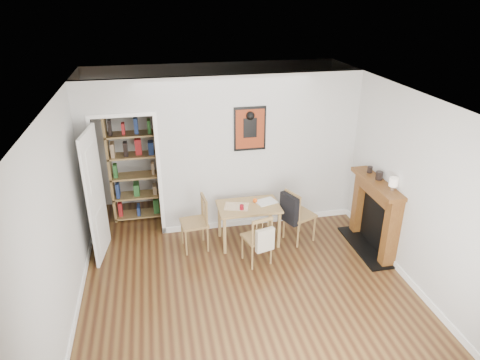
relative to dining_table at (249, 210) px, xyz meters
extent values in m
plane|color=brown|center=(-0.27, -0.80, -0.58)|extent=(5.20, 5.20, 0.00)
plane|color=beige|center=(-0.27, 1.80, 0.72)|extent=(4.50, 0.00, 4.50)
plane|color=beige|center=(-0.27, -3.40, 0.72)|extent=(4.50, 0.00, 4.50)
plane|color=beige|center=(-2.52, -0.80, 0.72)|extent=(0.00, 5.20, 5.20)
plane|color=beige|center=(1.98, -0.80, 0.72)|extent=(0.00, 5.20, 5.20)
plane|color=white|center=(-0.27, -0.80, 2.02)|extent=(5.20, 5.20, 0.00)
cube|color=beige|center=(0.31, 0.60, 0.72)|extent=(3.35, 0.10, 2.60)
cube|color=beige|center=(-2.39, 0.60, 0.72)|extent=(0.25, 0.10, 2.60)
cube|color=beige|center=(-1.82, 0.60, 1.74)|extent=(0.90, 0.10, 0.55)
cube|color=white|center=(-2.30, 0.60, 0.44)|extent=(0.06, 0.14, 2.05)
cube|color=white|center=(-1.34, 0.60, 0.44)|extent=(0.06, 0.14, 2.05)
cube|color=white|center=(0.31, 0.54, -0.53)|extent=(3.35, 0.02, 0.10)
cube|color=white|center=(-2.51, -1.40, -0.53)|extent=(0.02, 4.00, 0.10)
cube|color=white|center=(1.97, -1.40, -0.53)|extent=(0.02, 4.00, 0.10)
cube|color=white|center=(-2.29, 0.13, 0.42)|extent=(0.15, 0.80, 2.00)
cube|color=black|center=(0.13, 0.54, 1.17)|extent=(0.52, 0.02, 0.72)
cube|color=maroon|center=(0.13, 0.52, 1.17)|extent=(0.46, 0.00, 0.64)
cube|color=#A9834F|center=(0.00, 0.00, 0.06)|extent=(0.97, 0.62, 0.04)
cube|color=#A9834F|center=(-0.43, -0.26, -0.27)|extent=(0.04, 0.04, 0.63)
cube|color=#A9834F|center=(0.43, -0.26, -0.27)|extent=(0.04, 0.04, 0.63)
cube|color=#A9834F|center=(-0.43, 0.26, -0.27)|extent=(0.04, 0.04, 0.63)
cube|color=#A9834F|center=(0.43, 0.26, -0.27)|extent=(0.04, 0.04, 0.63)
cube|color=black|center=(0.61, -0.19, 0.05)|extent=(0.23, 0.38, 0.47)
cube|color=#B8B198|center=(0.06, -0.76, -0.07)|extent=(0.29, 0.16, 0.35)
cube|color=#A9834F|center=(-2.16, 1.24, 0.42)|extent=(0.04, 0.34, 2.00)
cube|color=#A9834F|center=(-1.36, 1.24, 0.42)|extent=(0.04, 0.34, 2.00)
cube|color=#A9834F|center=(-1.76, 1.24, -0.54)|extent=(0.84, 0.34, 0.03)
cube|color=#A9834F|center=(-1.76, 1.24, 0.22)|extent=(0.84, 0.34, 0.03)
cube|color=#A9834F|center=(-1.76, 1.24, 1.38)|extent=(0.84, 0.34, 0.03)
cube|color=maroon|center=(-1.76, 1.24, 0.42)|extent=(0.74, 0.27, 0.27)
cube|color=brown|center=(1.88, -1.04, -0.03)|extent=(0.20, 0.16, 1.10)
cube|color=brown|center=(1.88, -0.05, -0.03)|extent=(0.20, 0.16, 1.10)
cube|color=brown|center=(1.85, -0.55, 0.55)|extent=(0.30, 1.21, 0.06)
cube|color=brown|center=(1.88, -0.55, 0.42)|extent=(0.20, 0.85, 0.20)
cube|color=black|center=(1.94, -0.55, -0.13)|extent=(0.08, 0.81, 0.88)
cube|color=black|center=(1.82, -0.55, -0.57)|extent=(0.45, 1.25, 0.03)
cylinder|color=maroon|center=(-0.13, -0.11, 0.12)|extent=(0.07, 0.07, 0.08)
sphere|color=#FF590D|center=(0.12, 0.08, 0.12)|extent=(0.07, 0.07, 0.07)
cube|color=#F0E7C5|center=(-0.19, 0.01, 0.08)|extent=(0.44, 0.37, 0.00)
cube|color=silver|center=(0.30, 0.06, 0.09)|extent=(0.37, 0.31, 0.02)
cylinder|color=silver|center=(1.90, -0.88, 0.61)|extent=(0.06, 0.06, 0.07)
cylinder|color=beige|center=(1.90, -0.88, 0.71)|extent=(0.12, 0.12, 0.12)
cylinder|color=black|center=(1.90, -0.49, 0.64)|extent=(0.11, 0.11, 0.13)
cylinder|color=black|center=(1.88, -0.22, 0.63)|extent=(0.08, 0.08, 0.10)
camera|label=1|loc=(-1.34, -5.82, 3.23)|focal=32.00mm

